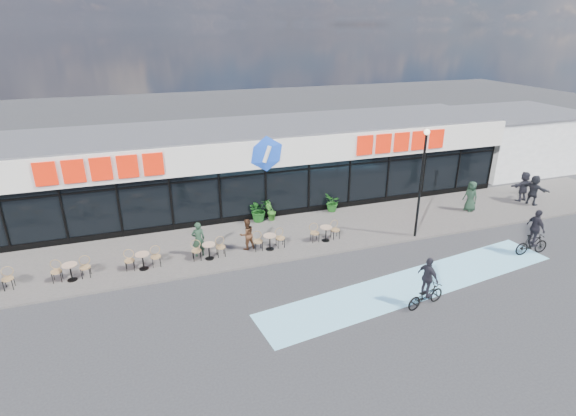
{
  "coord_description": "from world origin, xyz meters",
  "views": [
    {
      "loc": [
        -6.2,
        -14.99,
        9.99
      ],
      "look_at": [
        0.09,
        3.5,
        2.0
      ],
      "focal_mm": 28.0,
      "sensor_mm": 36.0,
      "label": 1
    }
  ],
  "objects": [
    {
      "name": "patron_right",
      "position": [
        -1.9,
        3.67,
        0.86
      ],
      "size": [
        0.85,
        0.74,
        1.52
      ],
      "primitive_type": "imported",
      "rotation": [
        0.0,
        0.0,
        3.38
      ],
      "color": "#432818",
      "rests_on": "sidewalk"
    },
    {
      "name": "bistro_set_3",
      "position": [
        -3.77,
        3.35,
        0.56
      ],
      "size": [
        1.54,
        0.62,
        0.9
      ],
      "color": "tan",
      "rests_on": "sidewalk"
    },
    {
      "name": "ground",
      "position": [
        0.0,
        0.0,
        0.0
      ],
      "size": [
        120.0,
        120.0,
        0.0
      ],
      "primitive_type": "plane",
      "color": "#28282B",
      "rests_on": "ground"
    },
    {
      "name": "potted_plant_mid",
      "position": [
        0.13,
        6.54,
        0.63
      ],
      "size": [
        0.64,
        0.54,
        1.07
      ],
      "primitive_type": "imported",
      "rotation": [
        0.0,
        0.0,
        3.26
      ],
      "color": "#265C1A",
      "rests_on": "sidewalk"
    },
    {
      "name": "bistro_set_2",
      "position": [
        -6.65,
        3.35,
        0.56
      ],
      "size": [
        1.54,
        0.62,
        0.9
      ],
      "color": "tan",
      "rests_on": "sidewalk"
    },
    {
      "name": "pedestrian_b",
      "position": [
        15.46,
        3.82,
        1.0
      ],
      "size": [
        1.0,
        1.75,
        1.79
      ],
      "primitive_type": "imported",
      "rotation": [
        0.0,
        0.0,
        1.87
      ],
      "color": "black",
      "rests_on": "sidewalk"
    },
    {
      "name": "neighbour_building",
      "position": [
        20.5,
        11.0,
        2.06
      ],
      "size": [
        9.2,
        7.2,
        4.11
      ],
      "color": "silver",
      "rests_on": "ground"
    },
    {
      "name": "bike_lane",
      "position": [
        4.0,
        -1.5,
        0.01
      ],
      "size": [
        14.17,
        4.13,
        0.01
      ],
      "primitive_type": "cube",
      "rotation": [
        0.0,
        0.0,
        0.14
      ],
      "color": "#7AC5E7",
      "rests_on": "ground"
    },
    {
      "name": "pedestrian_c",
      "position": [
        15.35,
        4.49,
        1.01
      ],
      "size": [
        1.74,
        0.74,
        1.82
      ],
      "primitive_type": "imported",
      "rotation": [
        0.0,
        0.0,
        3.26
      ],
      "color": "black",
      "rests_on": "sidewalk"
    },
    {
      "name": "potted_plant_right",
      "position": [
        3.81,
        6.59,
        0.63
      ],
      "size": [
        1.07,
        1.15,
        1.07
      ],
      "primitive_type": "imported",
      "rotation": [
        0.0,
        0.0,
        4.43
      ],
      "color": "#184D16",
      "rests_on": "sidewalk"
    },
    {
      "name": "lamp_post",
      "position": [
        6.44,
        2.3,
        3.32
      ],
      "size": [
        0.28,
        0.28,
        5.45
      ],
      "color": "black",
      "rests_on": "sidewalk"
    },
    {
      "name": "bistro_set_1",
      "position": [
        -9.52,
        3.35,
        0.56
      ],
      "size": [
        1.54,
        0.62,
        0.9
      ],
      "color": "tan",
      "rests_on": "sidewalk"
    },
    {
      "name": "potted_plant_left",
      "position": [
        -0.5,
        6.66,
        0.74
      ],
      "size": [
        1.42,
        1.32,
        1.28
      ],
      "primitive_type": "imported",
      "rotation": [
        0.0,
        0.0,
        0.34
      ],
      "color": "#144814",
      "rests_on": "sidewalk"
    },
    {
      "name": "patron_left",
      "position": [
        -4.16,
        3.71,
        0.94
      ],
      "size": [
        0.63,
        0.44,
        1.68
      ],
      "primitive_type": "imported",
      "rotation": [
        0.0,
        0.0,
        3.2
      ],
      "color": "#1B3122",
      "rests_on": "sidewalk"
    },
    {
      "name": "building",
      "position": [
        -0.0,
        9.93,
        2.34
      ],
      "size": [
        30.6,
        6.57,
        4.75
      ],
      "color": "black",
      "rests_on": "ground"
    },
    {
      "name": "bistro_set_4",
      "position": [
        -0.9,
        3.35,
        0.56
      ],
      "size": [
        1.54,
        0.62,
        0.9
      ],
      "color": "tan",
      "rests_on": "sidewalk"
    },
    {
      "name": "pedestrian_a",
      "position": [
        11.29,
        4.2,
        0.97
      ],
      "size": [
        0.72,
        0.95,
        1.75
      ],
      "primitive_type": "imported",
      "rotation": [
        0.0,
        0.0,
        -1.36
      ],
      "color": "#192E20",
      "rests_on": "sidewalk"
    },
    {
      "name": "cyclist_b",
      "position": [
        10.59,
        -0.95,
        0.92
      ],
      "size": [
        1.74,
        1.08,
        2.23
      ],
      "color": "black",
      "rests_on": "ground"
    },
    {
      "name": "cyclist_a",
      "position": [
        3.42,
        -2.95,
        0.76
      ],
      "size": [
        1.85,
        1.01,
        2.07
      ],
      "color": "black",
      "rests_on": "ground"
    },
    {
      "name": "sidewalk",
      "position": [
        0.0,
        4.5,
        0.05
      ],
      "size": [
        44.0,
        5.0,
        0.1
      ],
      "primitive_type": "cube",
      "color": "#554F4B",
      "rests_on": "ground"
    },
    {
      "name": "bistro_set_5",
      "position": [
        1.97,
        3.35,
        0.56
      ],
      "size": [
        1.54,
        0.62,
        0.9
      ],
      "color": "tan",
      "rests_on": "sidewalk"
    }
  ]
}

